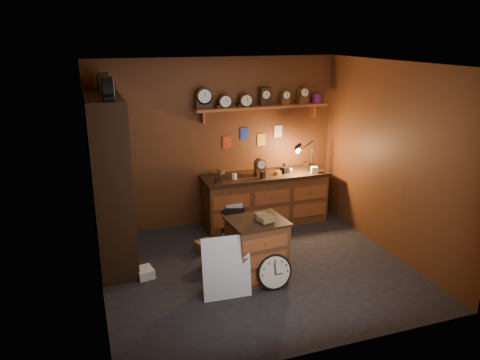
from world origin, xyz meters
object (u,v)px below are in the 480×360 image
(shelving_unit, at_px, (107,173))
(big_round_clock, at_px, (274,272))
(workbench, at_px, (265,196))
(low_cabinet, at_px, (257,247))

(shelving_unit, distance_m, big_round_clock, 2.57)
(workbench, bearing_deg, low_cabinet, -115.19)
(shelving_unit, distance_m, low_cabinet, 2.24)
(workbench, relative_size, big_round_clock, 4.56)
(shelving_unit, bearing_deg, low_cabinet, -35.07)
(workbench, xyz_separation_m, low_cabinet, (-0.80, -1.69, -0.04))
(big_round_clock, bearing_deg, shelving_unit, 140.41)
(workbench, bearing_deg, big_round_clock, -108.93)
(workbench, height_order, low_cabinet, workbench)
(low_cabinet, bearing_deg, workbench, 59.95)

